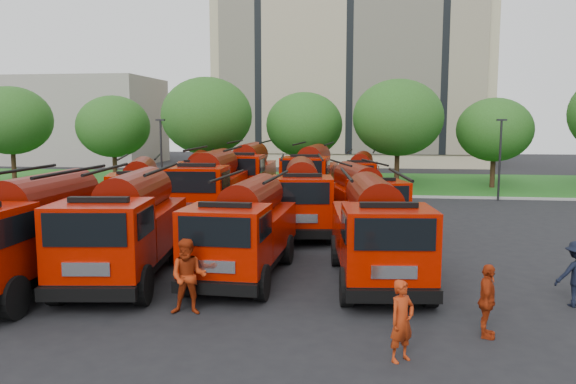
% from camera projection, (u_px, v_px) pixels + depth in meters
% --- Properties ---
extents(ground, '(140.00, 140.00, 0.00)m').
position_uv_depth(ground, '(262.00, 262.00, 19.98)').
color(ground, black).
rests_on(ground, ground).
extents(lawn, '(70.00, 16.00, 0.12)m').
position_uv_depth(lawn, '(319.00, 182.00, 45.54)').
color(lawn, '#1E5416').
rests_on(lawn, ground).
extents(curb, '(70.00, 0.30, 0.14)m').
position_uv_depth(curb, '(309.00, 195.00, 37.58)').
color(curb, gray).
rests_on(curb, ground).
extents(apartment_building, '(30.00, 14.18, 25.00)m').
position_uv_depth(apartment_building, '(351.00, 56.00, 65.30)').
color(apartment_building, tan).
rests_on(apartment_building, ground).
extents(side_building, '(18.00, 12.00, 10.00)m').
position_uv_depth(side_building, '(79.00, 121.00, 66.53)').
color(side_building, gray).
rests_on(side_building, ground).
extents(tree_0, '(6.30, 6.30, 7.70)m').
position_uv_depth(tree_0, '(11.00, 121.00, 44.11)').
color(tree_0, '#382314').
rests_on(tree_0, ground).
extents(tree_1, '(5.71, 5.71, 6.98)m').
position_uv_depth(tree_1, '(113.00, 127.00, 44.11)').
color(tree_1, '#382314').
rests_on(tree_1, ground).
extents(tree_2, '(6.72, 6.72, 8.22)m').
position_uv_depth(tree_2, '(207.00, 116.00, 41.49)').
color(tree_2, '#382314').
rests_on(tree_2, ground).
extents(tree_3, '(5.88, 5.88, 7.19)m').
position_uv_depth(tree_3, '(304.00, 125.00, 43.13)').
color(tree_3, '#382314').
rests_on(tree_3, ground).
extents(tree_4, '(6.55, 6.55, 8.01)m').
position_uv_depth(tree_4, '(398.00, 118.00, 40.67)').
color(tree_4, '#382314').
rests_on(tree_4, ground).
extents(tree_5, '(5.46, 5.46, 6.68)m').
position_uv_depth(tree_5, '(494.00, 130.00, 40.85)').
color(tree_5, '#382314').
rests_on(tree_5, ground).
extents(lamp_post_0, '(0.60, 0.25, 5.11)m').
position_uv_depth(lamp_post_0, '(161.00, 152.00, 37.84)').
color(lamp_post_0, black).
rests_on(lamp_post_0, ground).
extents(lamp_post_1, '(0.60, 0.25, 5.11)m').
position_uv_depth(lamp_post_1, '(500.00, 155.00, 34.97)').
color(lamp_post_1, black).
rests_on(lamp_post_1, ground).
extents(fire_truck_0, '(2.78, 7.38, 3.34)m').
position_uv_depth(fire_truck_0, '(27.00, 232.00, 16.72)').
color(fire_truck_0, black).
rests_on(fire_truck_0, ground).
extents(fire_truck_1, '(3.40, 7.54, 3.32)m').
position_uv_depth(fire_truck_1, '(127.00, 227.00, 17.70)').
color(fire_truck_1, black).
rests_on(fire_truck_1, ground).
extents(fire_truck_2, '(2.68, 6.81, 3.06)m').
position_uv_depth(fire_truck_2, '(245.00, 229.00, 18.02)').
color(fire_truck_2, black).
rests_on(fire_truck_2, ground).
extents(fire_truck_3, '(3.15, 7.18, 3.17)m').
position_uv_depth(fire_truck_3, '(376.00, 230.00, 17.47)').
color(fire_truck_3, black).
rests_on(fire_truck_3, ground).
extents(fire_truck_4, '(4.24, 7.18, 3.10)m').
position_uv_depth(fire_truck_4, '(139.00, 191.00, 27.54)').
color(fire_truck_4, black).
rests_on(fire_truck_4, ground).
extents(fire_truck_5, '(3.09, 7.79, 3.49)m').
position_uv_depth(fire_truck_5, '(210.00, 186.00, 27.78)').
color(fire_truck_5, black).
rests_on(fire_truck_5, ground).
extents(fire_truck_6, '(3.28, 7.35, 3.24)m').
position_uv_depth(fire_truck_6, '(302.00, 196.00, 25.20)').
color(fire_truck_6, black).
rests_on(fire_truck_6, ground).
extents(fire_truck_7, '(3.97, 6.90, 2.98)m').
position_uv_depth(fire_truck_7, '(363.00, 198.00, 25.47)').
color(fire_truck_7, black).
rests_on(fire_truck_7, ground).
extents(fire_truck_8, '(3.75, 7.01, 3.03)m').
position_uv_depth(fire_truck_8, '(199.00, 176.00, 35.52)').
color(fire_truck_8, black).
rests_on(fire_truck_8, ground).
extents(fire_truck_9, '(3.06, 7.92, 3.57)m').
position_uv_depth(fire_truck_9, '(247.00, 172.00, 35.24)').
color(fire_truck_9, black).
rests_on(fire_truck_9, ground).
extents(fire_truck_10, '(3.14, 7.77, 3.47)m').
position_uv_depth(fire_truck_10, '(312.00, 174.00, 34.77)').
color(fire_truck_10, black).
rests_on(fire_truck_10, ground).
extents(fire_truck_11, '(2.66, 6.57, 2.94)m').
position_uv_depth(fire_truck_11, '(361.00, 175.00, 36.33)').
color(fire_truck_11, black).
rests_on(fire_truck_11, ground).
extents(firefighter_0, '(0.78, 0.76, 1.73)m').
position_uv_depth(firefighter_0, '(401.00, 361.00, 11.73)').
color(firefighter_0, '#94270B').
rests_on(firefighter_0, ground).
extents(firefighter_1, '(1.01, 0.63, 1.98)m').
position_uv_depth(firefighter_1, '(189.00, 314.00, 14.58)').
color(firefighter_1, '#94270B').
rests_on(firefighter_1, ground).
extents(firefighter_2, '(0.80, 1.12, 1.73)m').
position_uv_depth(firefighter_2, '(485.00, 337.00, 13.01)').
color(firefighter_2, '#94270B').
rests_on(firefighter_2, ground).
extents(firefighter_3, '(1.26, 0.82, 1.80)m').
position_uv_depth(firefighter_3, '(575.00, 306.00, 15.18)').
color(firefighter_3, black).
rests_on(firefighter_3, ground).
extents(firefighter_4, '(0.82, 0.87, 1.49)m').
position_uv_depth(firefighter_4, '(196.00, 251.00, 21.65)').
color(firefighter_4, black).
rests_on(firefighter_4, ground).
extents(firefighter_5, '(1.71, 0.90, 1.76)m').
position_uv_depth(firefighter_5, '(389.00, 225.00, 26.93)').
color(firefighter_5, '#94270B').
rests_on(firefighter_5, ground).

